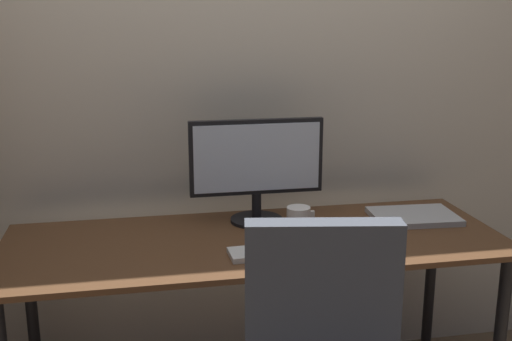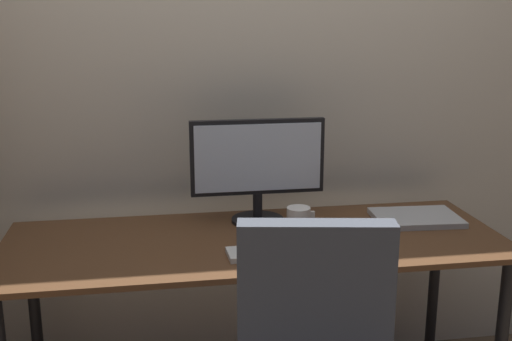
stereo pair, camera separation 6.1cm
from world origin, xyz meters
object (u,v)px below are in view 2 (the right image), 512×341
object	(u,v)px
desk	(255,260)
mouse	(328,247)
keyboard	(271,252)
laptop	(416,218)
monitor	(258,164)
coffee_mug	(299,221)

from	to	relation	value
desk	mouse	distance (m)	0.29
keyboard	mouse	bearing A→B (deg)	-4.33
desk	laptop	xyz separation A→B (m)	(0.64, 0.09, 0.09)
mouse	keyboard	bearing A→B (deg)	-167.91
monitor	coffee_mug	xyz separation A→B (m)	(0.12, -0.16, -0.18)
laptop	desk	bearing A→B (deg)	-168.32
keyboard	laptop	bearing A→B (deg)	19.40
keyboard	coffee_mug	world-z (taller)	coffee_mug
monitor	laptop	size ratio (longest dim) A/B	1.58
keyboard	mouse	xyz separation A→B (m)	(0.19, -0.01, 0.01)
keyboard	mouse	distance (m)	0.19
monitor	keyboard	bearing A→B (deg)	-92.07
keyboard	mouse	size ratio (longest dim) A/B	3.02
mouse	desk	bearing A→B (deg)	157.50
coffee_mug	laptop	distance (m)	0.49
laptop	coffee_mug	bearing A→B (deg)	-168.25
desk	coffee_mug	bearing A→B (deg)	8.09
coffee_mug	laptop	size ratio (longest dim) A/B	0.32
monitor	mouse	bearing A→B (deg)	-62.44
mouse	monitor	bearing A→B (deg)	131.34
desk	monitor	bearing A→B (deg)	77.81
keyboard	coffee_mug	bearing A→B (deg)	50.21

